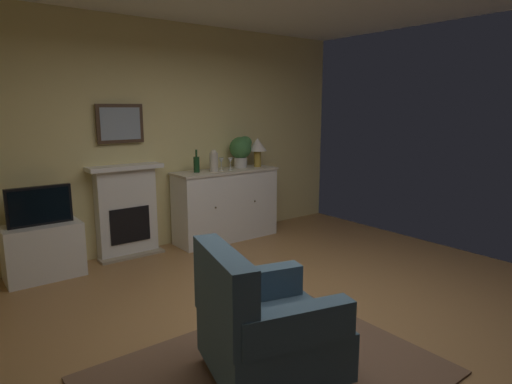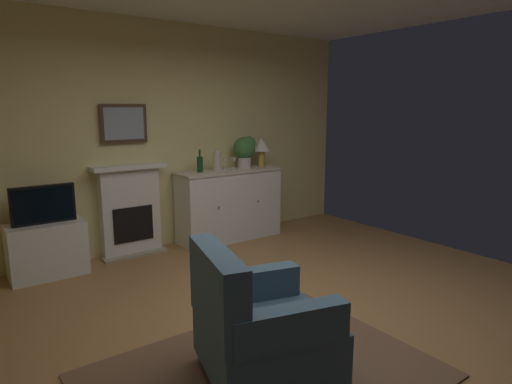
% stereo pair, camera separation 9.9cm
% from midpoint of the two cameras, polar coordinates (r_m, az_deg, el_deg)
% --- Properties ---
extents(ground_plane, '(5.74, 5.39, 0.10)m').
position_cam_midpoint_polar(ground_plane, '(3.83, 5.58, -17.19)').
color(ground_plane, '#9E7042').
rests_on(ground_plane, ground).
extents(wall_rear, '(5.74, 0.06, 2.80)m').
position_cam_midpoint_polar(wall_rear, '(5.63, -13.16, 7.02)').
color(wall_rear, '#EAD68C').
rests_on(wall_rear, ground_plane).
extents(area_rug, '(2.20, 1.62, 0.02)m').
position_cam_midpoint_polar(area_rug, '(3.14, 0.71, -22.88)').
color(area_rug, brown).
rests_on(area_rug, ground_plane).
extents(fireplace_unit, '(0.87, 0.30, 1.10)m').
position_cam_midpoint_polar(fireplace_unit, '(5.45, -17.06, -2.36)').
color(fireplace_unit, white).
rests_on(fireplace_unit, ground_plane).
extents(framed_picture, '(0.55, 0.04, 0.45)m').
position_cam_midpoint_polar(framed_picture, '(5.36, -17.85, 8.51)').
color(framed_picture, '#473323').
extents(sideboard_cabinet, '(1.44, 0.49, 0.95)m').
position_cam_midpoint_polar(sideboard_cabinet, '(5.88, -4.43, -1.66)').
color(sideboard_cabinet, white).
rests_on(sideboard_cabinet, ground_plane).
extents(table_lamp, '(0.26, 0.26, 0.40)m').
position_cam_midpoint_polar(table_lamp, '(6.07, -0.28, 5.96)').
color(table_lamp, '#B79338').
rests_on(table_lamp, sideboard_cabinet).
extents(wine_bottle, '(0.08, 0.08, 0.29)m').
position_cam_midpoint_polar(wine_bottle, '(5.58, -8.29, 3.64)').
color(wine_bottle, '#193F1E').
rests_on(wine_bottle, sideboard_cabinet).
extents(wine_glass_left, '(0.07, 0.07, 0.16)m').
position_cam_midpoint_polar(wine_glass_left, '(5.74, -5.07, 4.05)').
color(wine_glass_left, silver).
rests_on(wine_glass_left, sideboard_cabinet).
extents(wine_glass_center, '(0.07, 0.07, 0.16)m').
position_cam_midpoint_polar(wine_glass_center, '(5.76, -3.88, 4.09)').
color(wine_glass_center, silver).
rests_on(wine_glass_center, sideboard_cabinet).
extents(vase_decorative, '(0.11, 0.11, 0.28)m').
position_cam_midpoint_polar(vase_decorative, '(5.62, -6.05, 4.07)').
color(vase_decorative, beige).
rests_on(vase_decorative, sideboard_cabinet).
extents(tv_cabinet, '(0.75, 0.42, 0.58)m').
position_cam_midpoint_polar(tv_cabinet, '(5.11, -26.56, -6.92)').
color(tv_cabinet, white).
rests_on(tv_cabinet, ground_plane).
extents(tv_set, '(0.62, 0.07, 0.40)m').
position_cam_midpoint_polar(tv_set, '(4.97, -26.98, -1.62)').
color(tv_set, black).
rests_on(tv_set, tv_cabinet).
extents(potted_plant_small, '(0.30, 0.30, 0.43)m').
position_cam_midpoint_polar(potted_plant_small, '(5.97, -2.42, 5.65)').
color(potted_plant_small, beige).
rests_on(potted_plant_small, sideboard_cabinet).
extents(armchair, '(0.97, 0.94, 0.92)m').
position_cam_midpoint_polar(armchair, '(2.91, -0.07, -17.18)').
color(armchair, '#3F596B').
rests_on(armchair, ground_plane).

